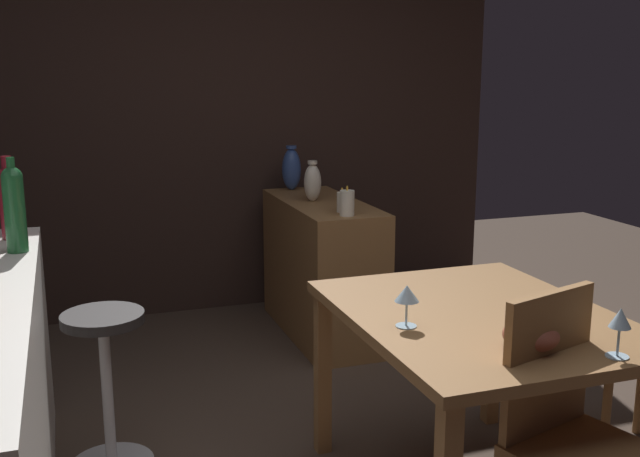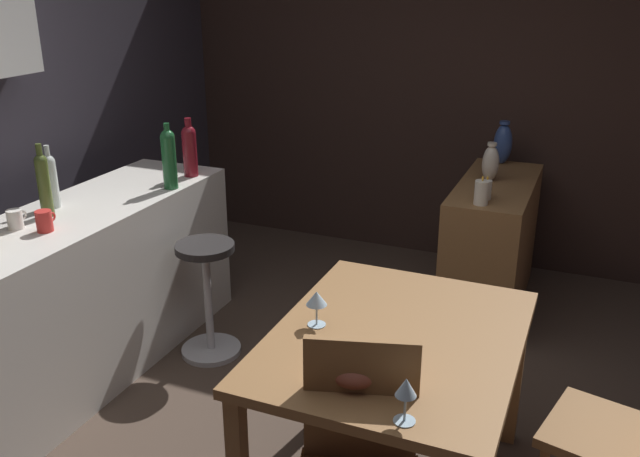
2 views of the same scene
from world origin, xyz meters
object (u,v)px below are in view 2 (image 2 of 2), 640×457
Objects in this scene: dining_table at (396,356)px; fruit_bowl at (355,371)px; chair_by_doorway at (626,432)px; bar_stool at (208,296)px; wine_bottle_green at (169,157)px; pillar_candle_tall at (487,190)px; wine_bottle_olive at (44,182)px; pillar_candle_short at (481,193)px; sideboard_cabinet at (491,245)px; vase_ceramic_blue at (503,144)px; vase_ceramic_ivory at (491,163)px; cup_white at (15,219)px; wine_bottle_ruby at (190,148)px; cup_red at (44,221)px; wine_glass_right at (317,300)px; wine_bottle_clear at (51,179)px; wine_glass_left at (406,390)px.

fruit_bowl reaches higher than dining_table.
chair_by_doorway reaches higher than bar_stool.
wine_bottle_green reaches higher than pillar_candle_tall.
wine_bottle_olive is at bearing 72.94° from fruit_bowl.
bar_stool is 4.10× the size of pillar_candle_short.
sideboard_cabinet is 0.72m from vase_ceramic_blue.
vase_ceramic_ivory is (1.83, 0.83, 0.45)m from chair_by_doorway.
vase_ceramic_blue is (1.69, -1.29, 0.60)m from bar_stool.
chair_by_doorway is 8.23× the size of cup_white.
sideboard_cabinet is 1.66× the size of bar_stool.
bar_stool is at bearing -51.46° from wine_bottle_olive.
vase_ceramic_blue reaches higher than cup_white.
wine_bottle_ruby reaches higher than fruit_bowl.
cup_white is 3.02m from vase_ceramic_blue.
cup_red is at bearing 143.37° from vase_ceramic_blue.
pillar_candle_short is (1.24, -1.90, -0.18)m from wine_bottle_olive.
vase_ceramic_blue reaches higher than fruit_bowl.
wine_bottle_olive is at bearing 154.20° from wine_bottle_green.
bar_stool is 6.05× the size of cup_red.
cup_red is at bearing -139.81° from wine_bottle_olive.
wine_glass_right is 1.53m from wine_bottle_green.
sideboard_cabinet reaches higher than dining_table.
dining_table is 7.17× the size of pillar_candle_short.
cup_white is at bearing 90.00° from dining_table.
vase_ceramic_ivory reaches higher than fruit_bowl.
bar_stool is 1.29m from wine_glass_right.
fruit_bowl is at bearing -101.22° from cup_white.
wine_bottle_clear reaches higher than pillar_candle_short.
vase_ceramic_ivory is (2.41, 0.16, 0.08)m from wine_glass_left.
fruit_bowl is 1.58× the size of cup_red.
wine_bottle_green reaches higher than bar_stool.
vase_ceramic_ivory is (-0.44, 0.00, -0.02)m from vase_ceramic_blue.
bar_stool is 2.21m from vase_ceramic_blue.
pillar_candle_short is at bearing -53.08° from cup_white.
wine_glass_right is 1.41m from cup_red.
vase_ceramic_ivory is at bearing 63.61° from sideboard_cabinet.
wine_glass_left is at bearing -105.57° from cup_red.
fruit_bowl is 1.91m from pillar_candle_tall.
wine_bottle_ruby is at bearing 68.00° from chair_by_doorway.
cup_red is 2.26m from pillar_candle_short.
vase_ceramic_blue is at bearing -0.46° from dining_table.
dining_table is 1.75× the size of bar_stool.
wine_bottle_clear reaches higher than pillar_candle_tall.
wine_bottle_clear is 2.00× the size of pillar_candle_short.
wine_bottle_olive is (0.70, 2.03, 0.22)m from wine_glass_left.
wine_bottle_olive reaches higher than sideboard_cabinet.
pillar_candle_tall is (1.23, -1.98, -0.17)m from wine_bottle_clear.
wine_glass_right is at bearing 46.90° from wine_glass_left.
wine_bottle_ruby is 1.69m from pillar_candle_short.
vase_ceramic_ivory is (2.28, -0.05, 0.15)m from fruit_bowl.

